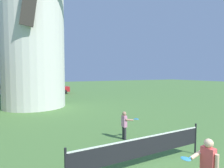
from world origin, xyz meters
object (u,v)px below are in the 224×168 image
windmill (33,20)px  player_near (207,164)px  parked_car_cream (7,89)px  parked_car_red (52,88)px  player_far (125,124)px  tennis_net (143,147)px

windmill → player_near: size_ratio=10.95×
windmill → player_near: 15.93m
parked_car_cream → parked_car_red: 5.50m
windmill → parked_car_red: bearing=72.2°
windmill → parked_car_red: (2.90, 9.02, -6.52)m
parked_car_red → windmill: bearing=-107.8°
windmill → parked_car_cream: windmill is taller
windmill → player_near: (2.46, -14.32, -6.55)m
parked_car_cream → player_far: bearing=-75.5°
player_near → parked_car_red: bearing=88.9°
player_near → player_far: bearing=86.0°
parked_car_cream → windmill: bearing=-76.1°
player_near → parked_car_red: 23.34m
tennis_net → player_near: player_near is taller
windmill → player_near: windmill is taller
tennis_net → player_far: size_ratio=3.81×
player_near → player_far: player_near is taller
windmill → parked_car_red: windmill is taller
tennis_net → player_far: 2.57m
tennis_net → parked_car_cream: (-4.40, 22.74, 0.13)m
tennis_net → parked_car_red: size_ratio=1.01×
tennis_net → parked_car_red: 21.69m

